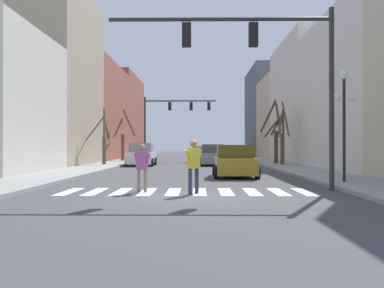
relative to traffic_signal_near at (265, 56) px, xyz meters
name	(u,v)px	position (x,y,z in m)	size (l,w,h in m)	color
ground_plane	(185,197)	(-2.77, -2.04, -4.74)	(240.00, 240.00, 0.00)	#424247
building_row_left	(72,104)	(-14.09, 25.72, 0.73)	(6.00, 64.34, 13.56)	gray
building_row_right	(314,100)	(8.56, 26.69, 1.16)	(6.00, 68.89, 13.33)	#BCB299
crosswalk_stripes	(187,192)	(-2.77, -0.38, -4.73)	(8.55, 2.60, 0.01)	white
traffic_signal_near	(265,56)	(0.00, 0.00, 0.00)	(7.94, 0.28, 6.45)	#2D2D2D
traffic_signal_far	(171,113)	(-5.17, 30.29, 0.21)	(7.41, 0.28, 6.63)	#2D2D2D
street_lamp_right_corner	(344,103)	(3.47, 2.19, -1.44)	(0.95, 0.36, 4.46)	black
car_driving_toward_lane	(213,156)	(-1.19, 20.89, -3.94)	(2.16, 4.89, 1.71)	gray
car_parked_right_far	(235,162)	(-0.51, 6.93, -3.98)	(2.18, 4.12, 1.63)	#A38423
car_parked_right_near	(141,155)	(-6.90, 19.99, -3.90)	(2.16, 4.12, 1.82)	white
car_driving_away_lane	(200,155)	(-2.15, 27.82, -4.00)	(1.96, 4.52, 1.58)	white
pedestrian_crossing_street	(142,164)	(-4.28, -0.51, -3.77)	(0.65, 0.42, 1.64)	#7A705B
pedestrian_on_left_sidewalk	(193,162)	(-2.52, -1.12, -3.68)	(0.60, 0.61, 1.78)	#282D47
street_tree_right_near	(104,139)	(-9.75, 19.22, -2.62)	(2.00, 1.93, 4.39)	brown
street_tree_left_mid	(275,134)	(4.01, 21.34, -2.13)	(1.93, 2.74, 5.24)	#473828
street_tree_left_far	(281,135)	(4.08, 18.99, -2.31)	(1.88, 2.69, 4.89)	brown
street_tree_right_far	(123,139)	(-9.86, 28.96, -2.42)	(2.07, 2.38, 5.14)	brown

